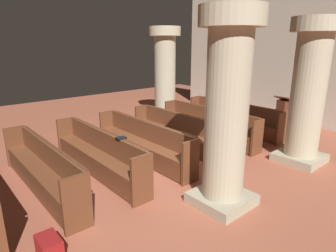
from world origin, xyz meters
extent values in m
plane|color=#AD5B42|center=(0.00, 0.00, 0.00)|extent=(19.20, 19.20, 0.00)
cube|color=beige|center=(0.00, 6.08, 2.25)|extent=(10.00, 0.16, 4.50)
cube|color=brown|center=(-0.72, 3.54, 0.43)|extent=(3.13, 0.38, 0.05)
cube|color=brown|center=(-0.72, 3.71, 0.67)|extent=(3.13, 0.04, 0.44)
cube|color=brown|center=(-0.72, 3.76, 0.88)|extent=(3.01, 0.06, 0.02)
cube|color=brown|center=(-2.31, 3.54, 0.44)|extent=(0.06, 0.44, 0.89)
cube|color=brown|center=(0.88, 3.54, 0.44)|extent=(0.06, 0.44, 0.89)
cube|color=brown|center=(-0.72, 3.37, 0.21)|extent=(3.13, 0.03, 0.38)
cube|color=brown|center=(-0.72, 2.39, 0.43)|extent=(3.13, 0.38, 0.05)
cube|color=brown|center=(-0.72, 2.56, 0.67)|extent=(3.13, 0.04, 0.44)
cube|color=brown|center=(-0.72, 2.61, 0.88)|extent=(3.01, 0.06, 0.02)
cube|color=brown|center=(-2.31, 2.39, 0.44)|extent=(0.06, 0.44, 0.89)
cube|color=brown|center=(0.88, 2.39, 0.44)|extent=(0.06, 0.44, 0.89)
cube|color=brown|center=(-0.72, 2.22, 0.21)|extent=(3.13, 0.03, 0.38)
cube|color=brown|center=(-0.72, 1.25, 0.43)|extent=(3.13, 0.38, 0.05)
cube|color=brown|center=(-0.72, 1.41, 0.67)|extent=(3.13, 0.04, 0.44)
cube|color=brown|center=(-0.72, 1.46, 0.88)|extent=(3.01, 0.06, 0.02)
cube|color=brown|center=(-2.31, 1.25, 0.44)|extent=(0.06, 0.44, 0.89)
cube|color=brown|center=(0.88, 1.25, 0.44)|extent=(0.06, 0.44, 0.89)
cube|color=brown|center=(-0.72, 1.07, 0.21)|extent=(3.13, 0.03, 0.38)
cube|color=brown|center=(-0.72, 0.10, 0.43)|extent=(3.13, 0.38, 0.05)
cube|color=brown|center=(-0.72, 0.27, 0.67)|extent=(3.13, 0.05, 0.44)
cube|color=brown|center=(-0.72, 0.31, 0.88)|extent=(3.01, 0.06, 0.02)
cube|color=brown|center=(-2.31, 0.10, 0.44)|extent=(0.06, 0.44, 0.89)
cube|color=brown|center=(0.88, 0.10, 0.44)|extent=(0.06, 0.44, 0.89)
cube|color=brown|center=(-0.72, -0.08, 0.21)|extent=(3.13, 0.03, 0.38)
cube|color=brown|center=(-0.72, -1.05, 0.43)|extent=(3.13, 0.38, 0.05)
cube|color=brown|center=(-0.72, -0.88, 0.67)|extent=(3.13, 0.04, 0.44)
cube|color=brown|center=(-0.72, -0.84, 0.88)|extent=(3.01, 0.06, 0.02)
cube|color=brown|center=(-2.31, -1.05, 0.44)|extent=(0.06, 0.44, 0.89)
cube|color=brown|center=(0.88, -1.05, 0.44)|extent=(0.06, 0.44, 0.89)
cube|color=brown|center=(-0.72, -1.23, 0.21)|extent=(3.13, 0.03, 0.38)
cube|color=brown|center=(-0.72, -2.20, 0.43)|extent=(3.13, 0.38, 0.05)
cube|color=brown|center=(-0.72, -2.03, 0.67)|extent=(3.13, 0.04, 0.44)
cube|color=brown|center=(-0.72, -1.98, 0.88)|extent=(3.01, 0.06, 0.02)
cube|color=brown|center=(-2.31, -2.20, 0.44)|extent=(0.06, 0.44, 0.89)
cube|color=brown|center=(0.88, -2.20, 0.44)|extent=(0.06, 0.44, 0.89)
cube|color=brown|center=(-0.72, -2.37, 0.21)|extent=(3.13, 0.03, 0.38)
cube|color=tan|center=(1.76, 2.83, 0.09)|extent=(0.97, 0.97, 0.18)
cylinder|color=#BCB293|center=(1.76, 2.83, 1.53)|extent=(0.72, 0.72, 2.71)
cylinder|color=beige|center=(1.76, 2.83, 3.04)|extent=(1.04, 1.04, 0.30)
cube|color=tan|center=(-3.14, 2.86, 0.09)|extent=(0.97, 0.97, 0.18)
cylinder|color=#BCB293|center=(-3.14, 2.86, 1.53)|extent=(0.72, 0.72, 2.71)
cylinder|color=beige|center=(-3.14, 2.86, 3.04)|extent=(1.04, 1.04, 0.30)
cube|color=tan|center=(1.76, -0.02, 0.09)|extent=(0.92, 0.92, 0.18)
cylinder|color=#BCB293|center=(1.76, -0.02, 1.53)|extent=(0.68, 0.68, 2.71)
cylinder|color=beige|center=(1.76, -0.02, 3.04)|extent=(0.99, 0.99, 0.30)
cube|color=#411E13|center=(0.16, 4.89, 0.03)|extent=(0.45, 0.45, 0.06)
cube|color=#4C2316|center=(0.16, 4.89, 0.47)|extent=(0.28, 0.28, 0.95)
cube|color=#502518|center=(0.16, 4.89, 1.01)|extent=(0.48, 0.35, 0.15)
cube|color=black|center=(-0.08, -0.84, 0.90)|extent=(0.14, 0.18, 0.03)
cube|color=maroon|center=(1.13, -2.71, 0.14)|extent=(0.39, 0.25, 0.27)
camera|label=1|loc=(4.50, -3.60, 2.67)|focal=30.83mm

